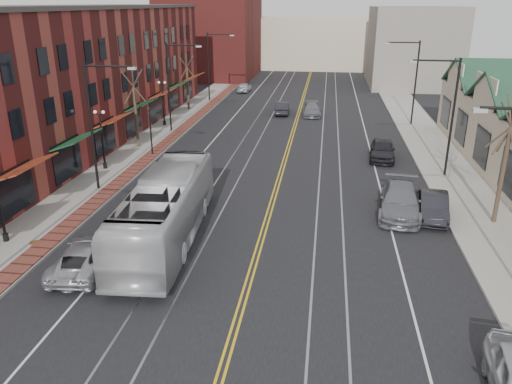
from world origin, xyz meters
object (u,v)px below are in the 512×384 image
(transit_bus, at_px, (166,210))
(parked_suv, at_px, (86,256))
(parked_car_d, at_px, (382,149))
(parked_car_c, at_px, (400,201))
(parked_car_b, at_px, (433,206))

(transit_bus, bearing_deg, parked_suv, 48.34)
(transit_bus, height_order, parked_car_d, transit_bus)
(parked_suv, xyz_separation_m, parked_car_d, (15.00, 19.60, 0.11))
(parked_car_c, distance_m, parked_car_d, 10.91)
(parked_car_d, bearing_deg, parked_car_c, -85.17)
(transit_bus, height_order, parked_car_b, transit_bus)
(parked_suv, relative_size, parked_car_d, 1.06)
(transit_bus, bearing_deg, parked_car_c, -160.60)
(parked_car_b, relative_size, parked_car_d, 0.92)
(parked_car_c, bearing_deg, parked_car_b, -2.52)
(parked_car_b, xyz_separation_m, parked_car_c, (-1.80, 0.31, 0.12))
(parked_car_b, bearing_deg, transit_bus, -153.35)
(parked_car_b, bearing_deg, parked_suv, -146.03)
(transit_bus, distance_m, parked_suv, 4.54)
(parked_car_c, bearing_deg, parked_suv, -142.51)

